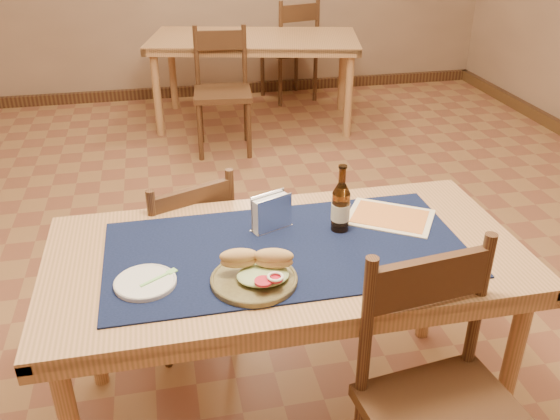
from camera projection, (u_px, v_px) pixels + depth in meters
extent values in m
cube|color=#956941|center=(252.00, 295.00, 3.05)|extent=(6.00, 7.00, 0.02)
cylinder|color=tan|center=(509.00, 372.00, 2.04)|extent=(0.06, 0.06, 0.71)
cylinder|color=tan|center=(90.00, 313.00, 2.33)|extent=(0.06, 0.06, 0.71)
cylinder|color=tan|center=(430.00, 271.00, 2.59)|extent=(0.06, 0.06, 0.71)
cube|color=tan|center=(286.00, 255.00, 2.01)|extent=(1.60, 0.80, 0.04)
cube|color=#11183E|center=(286.00, 249.00, 2.00)|extent=(1.20, 0.60, 0.01)
cube|color=#4E341B|center=(195.00, 91.00, 6.01)|extent=(6.00, 0.06, 0.10)
cylinder|color=tan|center=(157.00, 94.00, 4.89)|extent=(0.07, 0.07, 0.71)
cylinder|color=tan|center=(349.00, 95.00, 4.86)|extent=(0.07, 0.07, 0.71)
cylinder|color=tan|center=(173.00, 72.00, 5.51)|extent=(0.07, 0.07, 0.71)
cylinder|color=tan|center=(342.00, 72.00, 5.49)|extent=(0.07, 0.07, 0.71)
cube|color=tan|center=(254.00, 39.00, 5.01)|extent=(1.89, 1.24, 0.04)
cylinder|color=#4E341B|center=(199.00, 265.00, 2.89)|extent=(0.03, 0.03, 0.42)
cylinder|color=#4E341B|center=(134.00, 288.00, 2.72)|extent=(0.03, 0.03, 0.42)
cylinder|color=#4E341B|center=(234.00, 300.00, 2.65)|extent=(0.03, 0.03, 0.42)
cylinder|color=#4E341B|center=(164.00, 327.00, 2.48)|extent=(0.03, 0.03, 0.42)
cube|color=#4E341B|center=(179.00, 255.00, 2.59)|extent=(0.51, 0.51, 0.04)
cube|color=#4E341B|center=(193.00, 204.00, 2.30)|extent=(0.32, 0.15, 0.13)
cylinder|color=#4E341B|center=(231.00, 217.00, 2.44)|extent=(0.03, 0.03, 0.43)
cylinder|color=#4E341B|center=(155.00, 241.00, 2.27)|extent=(0.03, 0.03, 0.43)
cylinder|color=#4E341B|center=(458.00, 418.00, 2.01)|extent=(0.04, 0.04, 0.47)
cube|color=#4E341B|center=(429.00, 280.00, 1.68)|extent=(0.38, 0.08, 0.15)
cylinder|color=#4E341B|center=(366.00, 329.00, 1.69)|extent=(0.04, 0.04, 0.48)
cylinder|color=#4E341B|center=(478.00, 303.00, 1.80)|extent=(0.04, 0.04, 0.48)
cylinder|color=#4E341B|center=(200.00, 131.00, 4.47)|extent=(0.04, 0.04, 0.46)
cylinder|color=#4E341B|center=(249.00, 129.00, 4.50)|extent=(0.04, 0.04, 0.46)
cylinder|color=#4E341B|center=(200.00, 115.00, 4.79)|extent=(0.04, 0.04, 0.46)
cylinder|color=#4E341B|center=(246.00, 114.00, 4.83)|extent=(0.04, 0.04, 0.46)
cube|color=#4E341B|center=(223.00, 93.00, 4.54)|extent=(0.47, 0.47, 0.04)
cube|color=#4E341B|center=(220.00, 40.00, 4.54)|extent=(0.37, 0.07, 0.14)
cylinder|color=#4E341B|center=(197.00, 57.00, 4.58)|extent=(0.04, 0.04, 0.47)
cylinder|color=#4E341B|center=(244.00, 56.00, 4.62)|extent=(0.04, 0.04, 0.47)
cylinder|color=#4E341B|center=(296.00, 68.00, 6.08)|extent=(0.04, 0.04, 0.48)
cylinder|color=#4E341B|center=(262.00, 72.00, 5.93)|extent=(0.04, 0.04, 0.48)
cylinder|color=#4E341B|center=(315.00, 77.00, 5.78)|extent=(0.04, 0.04, 0.48)
cylinder|color=#4E341B|center=(280.00, 82.00, 5.63)|extent=(0.04, 0.04, 0.48)
cube|color=#4E341B|center=(289.00, 50.00, 5.74)|extent=(0.55, 0.55, 0.04)
cube|color=#4E341B|center=(299.00, 13.00, 5.41)|extent=(0.38, 0.13, 0.15)
cylinder|color=#4E341B|center=(317.00, 25.00, 5.55)|extent=(0.04, 0.04, 0.49)
cylinder|color=#4E341B|center=(281.00, 29.00, 5.39)|extent=(0.04, 0.04, 0.49)
cylinder|color=brown|center=(254.00, 280.00, 1.82)|extent=(0.27, 0.27, 0.02)
torus|color=brown|center=(254.00, 278.00, 1.82)|extent=(0.27, 0.27, 0.01)
ellipsoid|color=#B6CB8B|center=(263.00, 275.00, 1.80)|extent=(0.16, 0.13, 0.03)
ellipsoid|color=tan|center=(239.00, 259.00, 1.81)|extent=(0.12, 0.06, 0.06)
ellipsoid|color=tan|center=(274.00, 259.00, 1.81)|extent=(0.13, 0.08, 0.07)
cylinder|color=red|center=(263.00, 281.00, 1.74)|extent=(0.05, 0.05, 0.01)
cylinder|color=red|center=(275.00, 278.00, 1.76)|extent=(0.05, 0.05, 0.01)
torus|color=white|center=(275.00, 277.00, 1.74)|extent=(0.05, 0.05, 0.01)
cylinder|color=silver|center=(145.00, 283.00, 1.81)|extent=(0.19, 0.19, 0.01)
torus|color=silver|center=(145.00, 281.00, 1.80)|extent=(0.19, 0.19, 0.01)
cube|color=#91E57E|center=(154.00, 280.00, 1.81)|extent=(0.09, 0.06, 0.00)
cube|color=#91E57E|center=(172.00, 271.00, 1.85)|extent=(0.04, 0.03, 0.00)
cylinder|color=#42240B|center=(340.00, 211.00, 2.08)|extent=(0.06, 0.06, 0.14)
cone|color=#42240B|center=(342.00, 188.00, 2.03)|extent=(0.06, 0.06, 0.04)
cylinder|color=#42240B|center=(342.00, 175.00, 2.01)|extent=(0.02, 0.02, 0.06)
cylinder|color=#42240B|center=(343.00, 167.00, 1.99)|extent=(0.03, 0.03, 0.01)
cylinder|color=#F4F1C3|center=(340.00, 211.00, 2.08)|extent=(0.07, 0.07, 0.06)
cube|color=silver|center=(271.00, 228.00, 2.11)|extent=(0.16, 0.11, 0.00)
cube|color=silver|center=(275.00, 214.00, 2.06)|extent=(0.13, 0.06, 0.13)
cube|color=silver|center=(268.00, 209.00, 2.10)|extent=(0.13, 0.06, 0.13)
cube|color=silver|center=(271.00, 213.00, 2.08)|extent=(0.14, 0.08, 0.12)
cube|color=#40A5CD|center=(274.00, 212.00, 2.06)|extent=(0.09, 0.04, 0.04)
cube|color=#F6E5BA|center=(390.00, 217.00, 2.18)|extent=(0.38, 0.35, 0.00)
cube|color=orange|center=(390.00, 216.00, 2.18)|extent=(0.32, 0.29, 0.00)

